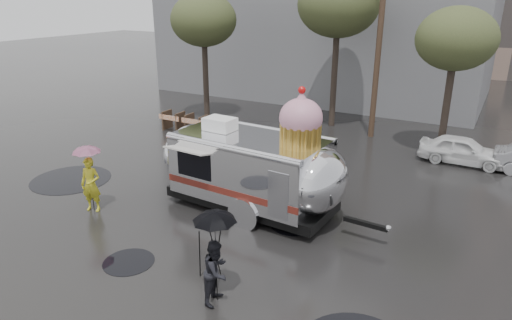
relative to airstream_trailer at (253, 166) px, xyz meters
The scene contains 13 objects.
ground 4.31m from the airstream_trailer, 110.13° to the right, with size 120.00×120.00×0.00m, color black.
puddles 3.56m from the airstream_trailer, 125.56° to the right, with size 15.47×6.33×0.01m.
utility_pole 10.74m from the airstream_trailer, 83.76° to the left, with size 1.60×0.28×9.00m.
tree_left 13.07m from the airstream_trailer, 132.23° to the left, with size 3.64×3.64×6.95m.
tree_mid 12.28m from the airstream_trailer, 97.01° to the left, with size 4.20×4.20×8.03m.
tree_right 10.90m from the airstream_trailer, 63.42° to the left, with size 3.36×3.36×6.42m.
barricade_row 9.36m from the airstream_trailer, 138.20° to the left, with size 4.30×0.80×1.00m.
airstream_trailer is the anchor object (origin of this frame).
person_left 5.44m from the airstream_trailer, 149.93° to the right, with size 0.67×0.45×1.87m, color gold.
umbrella_pink 5.41m from the airstream_trailer, 149.93° to the right, with size 1.12×1.12×2.32m.
person_right 5.03m from the airstream_trailer, 70.40° to the right, with size 0.77×0.43×1.60m, color black.
umbrella_black 4.99m from the airstream_trailer, 70.40° to the right, with size 1.23×1.23×2.39m.
tripod 4.20m from the airstream_trailer, 75.63° to the right, with size 0.63×0.62×1.57m.
Camera 1 is at (8.31, -8.40, 6.92)m, focal length 32.00 mm.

